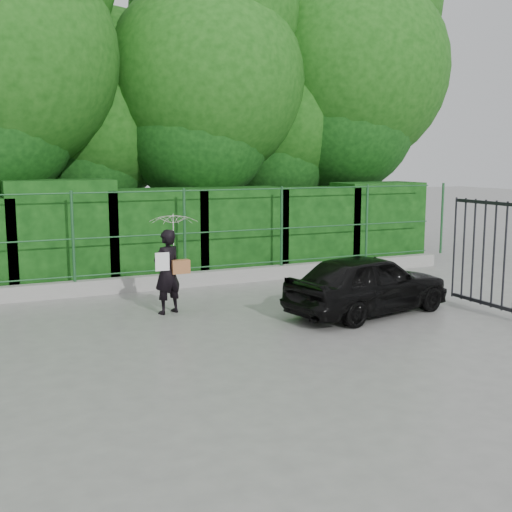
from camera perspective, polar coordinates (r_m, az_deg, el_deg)
name	(u,v)px	position (r m, az deg, el deg)	size (l,w,h in m)	color
ground	(256,344)	(9.61, -0.01, -7.80)	(80.00, 80.00, 0.00)	gray
kerb	(167,281)	(13.68, -7.89, -2.24)	(14.00, 0.25, 0.30)	#9E9E99
fence	(176,231)	(13.59, -7.09, 2.18)	(14.13, 0.06, 1.80)	#1F5229
hedge	(151,234)	(14.48, -9.34, 1.93)	(14.20, 1.20, 2.28)	black
trees	(170,83)	(16.97, -7.67, 15.04)	(17.10, 6.15, 8.08)	black
woman	(172,248)	(11.38, -7.51, 0.71)	(0.89, 0.86, 1.77)	black
car	(368,283)	(11.47, 9.93, -2.41)	(1.29, 3.20, 1.09)	black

